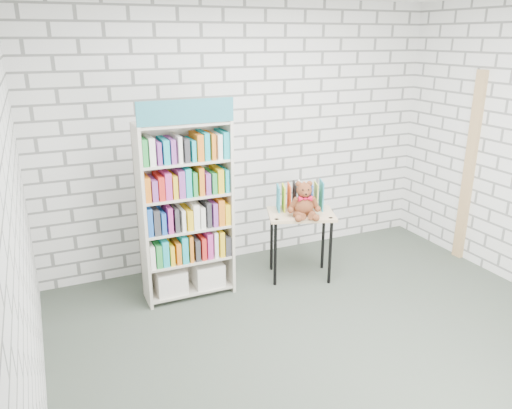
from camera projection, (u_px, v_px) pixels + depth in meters
name	position (u px, v px, depth m)	size (l,w,h in m)	color
ground	(340.00, 345.00, 4.13)	(4.50, 4.50, 0.00)	#3D463B
room_shell	(353.00, 131.00, 3.56)	(4.52, 4.02, 2.81)	silver
bookshelf	(186.00, 210.00, 4.69)	(0.86, 0.33, 1.92)	beige
display_table	(301.00, 222.00, 5.13)	(0.78, 0.66, 0.72)	tan
table_books	(300.00, 197.00, 5.15)	(0.51, 0.35, 0.28)	teal
teddy_bear	(304.00, 203.00, 4.95)	(0.33, 0.32, 0.36)	brown
door_trim	(469.00, 168.00, 5.47)	(0.05, 0.12, 2.10)	tan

